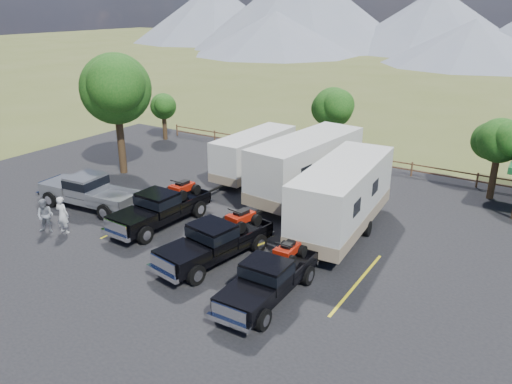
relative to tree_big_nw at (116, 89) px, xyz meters
The scene contains 18 objects.
ground 16.44m from the tree_big_nw, 35.73° to the right, with size 320.00×320.00×0.00m, color #505725.
asphalt_lot 14.99m from the tree_big_nw, 25.65° to the right, with size 44.00×34.00×0.04m, color black.
stall_lines 14.61m from the tree_big_nw, 21.83° to the right, with size 12.12×5.50×0.01m.
tree_big_nw is the anchor object (origin of this frame).
tree_ne_a 23.05m from the tree_big_nw, 20.37° to the left, with size 3.11×2.92×4.76m.
tree_north 14.61m from the tree_big_nw, 43.53° to the left, with size 3.46×3.24×5.25m.
tree_nw_small 9.15m from the tree_big_nw, 113.52° to the left, with size 2.59×2.43×3.85m.
rail_fence 18.06m from the tree_big_nw, 33.08° to the left, with size 36.12×0.12×1.00m.
mountain_range 97.10m from the tree_big_nw, 87.10° to the left, with size 209.00×71.00×20.00m.
rig_left 10.38m from the tree_big_nw, 31.73° to the right, with size 2.34×6.05×1.99m.
rig_center 14.81m from the tree_big_nw, 27.19° to the right, with size 2.86×6.13×1.97m.
rig_right 18.44m from the tree_big_nw, 25.95° to the right, with size 1.98×5.48×1.82m.
trailer_left 9.71m from the tree_big_nw, 25.30° to the left, with size 2.41×8.36×2.90m.
trailer_center 13.17m from the tree_big_nw, 10.45° to the left, with size 3.55×10.40×3.60m.
trailer_right 16.52m from the tree_big_nw, ahead, with size 3.25×10.26×3.55m.
pickup_silver 7.69m from the tree_big_nw, 60.33° to the right, with size 6.35×2.63×1.86m.
person_a 10.46m from the tree_big_nw, 61.31° to the right, with size 0.69×0.45×1.89m, color silver.
person_b 10.51m from the tree_big_nw, 66.69° to the right, with size 0.84×0.65×1.72m, color slate.
Camera 1 is at (11.91, -13.05, 10.71)m, focal length 35.00 mm.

